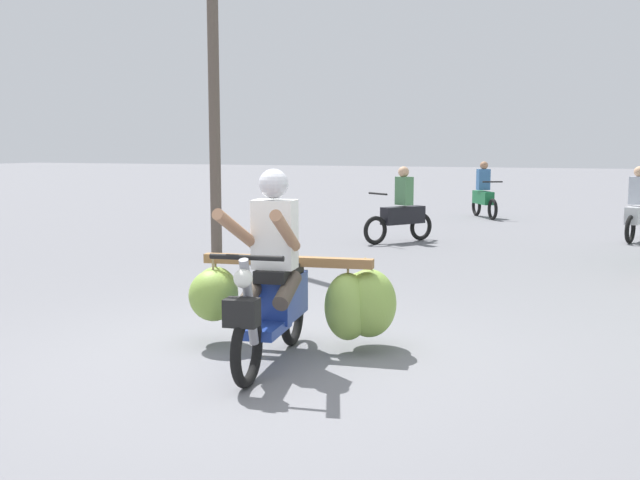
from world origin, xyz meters
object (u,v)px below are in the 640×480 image
object	(u,v)px
motorbike_main_loaded	(299,293)
utility_pole	(213,42)
motorbike_distant_ahead_left	(402,212)
motorbike_distant_ahead_right	(484,195)
motorbike_distant_far_ahead	(638,211)

from	to	relation	value
motorbike_main_loaded	utility_pole	bearing A→B (deg)	127.60
utility_pole	motorbike_main_loaded	bearing A→B (deg)	-52.40
motorbike_main_loaded	motorbike_distant_ahead_left	world-z (taller)	motorbike_main_loaded
motorbike_distant_ahead_right	motorbike_main_loaded	bearing A→B (deg)	-86.22
motorbike_main_loaded	utility_pole	world-z (taller)	utility_pole
motorbike_distant_ahead_right	utility_pole	world-z (taller)	utility_pole
motorbike_main_loaded	utility_pole	distance (m)	6.67
motorbike_distant_ahead_left	motorbike_main_loaded	bearing A→B (deg)	-79.86
motorbike_main_loaded	motorbike_distant_far_ahead	xyz separation A→B (m)	(2.67, 9.37, 0.05)
utility_pole	motorbike_distant_far_ahead	bearing A→B (deg)	36.02
motorbike_distant_ahead_left	utility_pole	distance (m)	4.57
motorbike_distant_ahead_left	motorbike_distant_far_ahead	size ratio (longest dim) A/B	0.88
motorbike_main_loaded	motorbike_distant_far_ahead	world-z (taller)	motorbike_main_loaded
motorbike_distant_far_ahead	utility_pole	xyz separation A→B (m)	(-6.34, -4.61, 2.84)
motorbike_main_loaded	motorbike_distant_ahead_left	size ratio (longest dim) A/B	1.38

